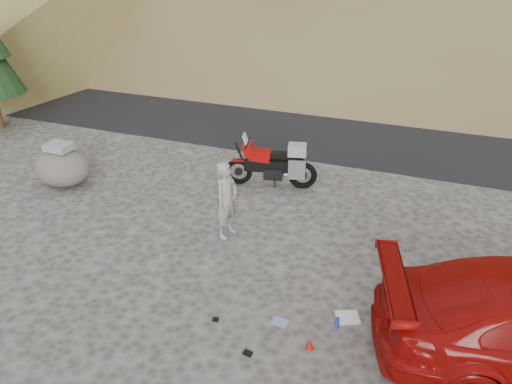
% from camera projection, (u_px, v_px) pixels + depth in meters
% --- Properties ---
extents(ground, '(140.00, 140.00, 0.00)m').
position_uv_depth(ground, '(242.00, 262.00, 10.35)').
color(ground, '#43403D').
rests_on(ground, ground).
extents(road, '(120.00, 7.00, 0.05)m').
position_uv_depth(road, '(337.00, 124.00, 17.82)').
color(road, black).
rests_on(road, ground).
extents(motorcycle, '(2.44, 1.04, 1.47)m').
position_uv_depth(motorcycle, '(275.00, 165.00, 13.19)').
color(motorcycle, black).
rests_on(motorcycle, ground).
extents(man, '(0.55, 0.72, 1.78)m').
position_uv_depth(man, '(228.00, 234.00, 11.30)').
color(man, '#929397').
rests_on(man, ground).
extents(boulder, '(1.80, 1.63, 1.18)m').
position_uv_depth(boulder, '(63.00, 167.00, 13.34)').
color(boulder, '#58534C').
rests_on(boulder, ground).
extents(small_rock, '(0.78, 0.75, 0.37)m').
position_uv_depth(small_rock, '(64.00, 166.00, 14.19)').
color(small_rock, '#58534C').
rests_on(small_rock, ground).
extents(gear_white_cloth, '(0.52, 0.50, 0.01)m').
position_uv_depth(gear_white_cloth, '(347.00, 317.00, 8.85)').
color(gear_white_cloth, white).
rests_on(gear_white_cloth, ground).
extents(gear_blue_mat, '(0.43, 0.33, 0.16)m').
position_uv_depth(gear_blue_mat, '(397.00, 337.00, 8.31)').
color(gear_blue_mat, '#1A369F').
rests_on(gear_blue_mat, ground).
extents(gear_bottle, '(0.10, 0.10, 0.21)m').
position_uv_depth(gear_bottle, '(337.00, 323.00, 8.58)').
color(gear_bottle, '#1A369F').
rests_on(gear_bottle, ground).
extents(gear_funnel, '(0.18, 0.18, 0.18)m').
position_uv_depth(gear_funnel, '(310.00, 344.00, 8.16)').
color(gear_funnel, '#AF140B').
rests_on(gear_funnel, ground).
extents(gear_glove_a, '(0.16, 0.13, 0.04)m').
position_uv_depth(gear_glove_a, '(248.00, 353.00, 8.07)').
color(gear_glove_a, black).
rests_on(gear_glove_a, ground).
extents(gear_glove_b, '(0.12, 0.09, 0.04)m').
position_uv_depth(gear_glove_b, '(216.00, 319.00, 8.78)').
color(gear_glove_b, black).
rests_on(gear_glove_b, ground).
extents(gear_blue_cloth, '(0.31, 0.23, 0.01)m').
position_uv_depth(gear_blue_cloth, '(280.00, 322.00, 8.74)').
color(gear_blue_cloth, '#7B92BF').
rests_on(gear_blue_cloth, ground).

